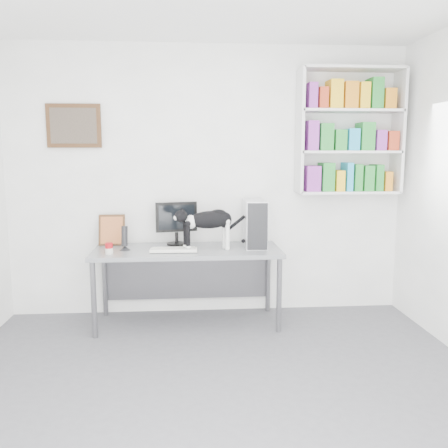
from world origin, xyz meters
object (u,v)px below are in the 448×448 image
object	(u,v)px
speaker	(125,238)
cat	(208,230)
bookshelf	(349,131)
leaning_print	(112,229)
monitor	(176,223)
keyboard	(174,250)
desk	(188,286)
soup_can	(109,248)
pc_tower	(254,223)

from	to	relation	value
speaker	cat	bearing A→B (deg)	2.18
bookshelf	speaker	world-z (taller)	bookshelf
leaning_print	speaker	bearing A→B (deg)	-57.34
monitor	bookshelf	bearing A→B (deg)	-10.62
speaker	leaning_print	size ratio (longest dim) A/B	0.75
keyboard	speaker	bearing A→B (deg)	168.58
desk	soup_can	world-z (taller)	soup_can
pc_tower	monitor	bearing A→B (deg)	172.45
bookshelf	monitor	distance (m)	1.94
bookshelf	leaning_print	bearing A→B (deg)	179.92
desk	monitor	xyz separation A→B (m)	(-0.10, 0.21, 0.59)
monitor	speaker	size ratio (longest dim) A/B	1.83
keyboard	speaker	distance (m)	0.48
leaning_print	soup_can	distance (m)	0.42
speaker	soup_can	distance (m)	0.21
pc_tower	soup_can	distance (m)	1.40
speaker	pc_tower	bearing A→B (deg)	12.19
keyboard	leaning_print	xyz separation A→B (m)	(-0.61, 0.35, 0.14)
desk	keyboard	distance (m)	0.42
speaker	leaning_print	world-z (taller)	leaning_print
bookshelf	monitor	xyz separation A→B (m)	(-1.72, -0.02, -0.90)
bookshelf	soup_can	world-z (taller)	bookshelf
soup_can	leaning_print	bearing A→B (deg)	94.71
bookshelf	cat	bearing A→B (deg)	-167.78
leaning_print	soup_can	bearing A→B (deg)	-84.53
desk	pc_tower	xyz separation A→B (m)	(0.66, 0.10, 0.59)
speaker	leaning_print	bearing A→B (deg)	128.72
keyboard	soup_can	distance (m)	0.58
monitor	leaning_print	size ratio (longest dim) A/B	1.38
monitor	pc_tower	world-z (taller)	pc_tower
bookshelf	soup_can	distance (m)	2.58
pc_tower	leaning_print	bearing A→B (deg)	175.45
bookshelf	leaning_print	size ratio (longest dim) A/B	3.92
bookshelf	keyboard	bearing A→B (deg)	-168.84
bookshelf	pc_tower	bearing A→B (deg)	-172.47
desk	leaning_print	bearing A→B (deg)	162.31
pc_tower	leaning_print	size ratio (longest dim) A/B	1.43
keyboard	soup_can	xyz separation A→B (m)	(-0.58, -0.05, 0.03)
keyboard	speaker	xyz separation A→B (m)	(-0.46, 0.10, 0.10)
monitor	leaning_print	world-z (taller)	monitor
bookshelf	monitor	world-z (taller)	bookshelf
monitor	soup_can	world-z (taller)	monitor
monitor	pc_tower	size ratio (longest dim) A/B	0.96
pc_tower	cat	size ratio (longest dim) A/B	0.72
pc_tower	soup_can	bearing A→B (deg)	-167.99
leaning_print	cat	size ratio (longest dim) A/B	0.50
cat	bookshelf	bearing A→B (deg)	-5.03
desk	keyboard	xyz separation A→B (m)	(-0.12, -0.12, 0.38)
leaning_print	bookshelf	bearing A→B (deg)	0.68
keyboard	speaker	size ratio (longest dim) A/B	1.81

